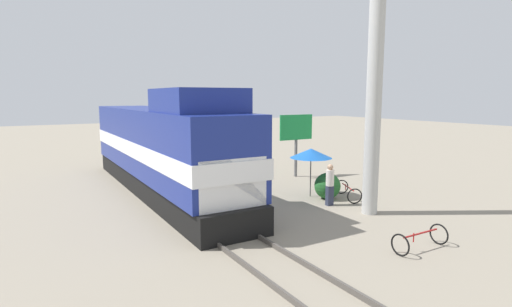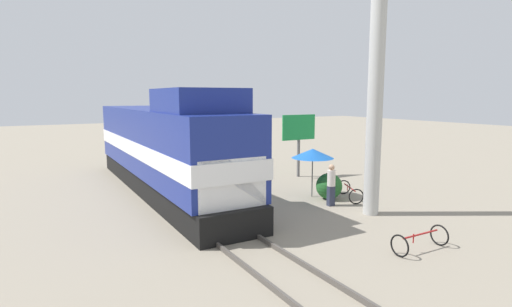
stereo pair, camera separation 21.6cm
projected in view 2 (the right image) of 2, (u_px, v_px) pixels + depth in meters
ground_plane at (212, 225)px, 14.29m from camera, size 120.00×120.00×0.00m
rail_near at (193, 226)px, 13.93m from camera, size 0.08×33.27×0.15m
rail_far at (230, 220)px, 14.64m from camera, size 0.08×33.27×0.15m
locomotive at (165, 149)px, 18.67m from camera, size 2.85×15.94×4.84m
utility_pole at (376, 70)px, 14.83m from camera, size 1.80×0.59×11.00m
vendor_umbrella at (313, 153)px, 18.04m from camera, size 1.91×1.91×2.22m
billboard_sign at (299, 131)px, 22.52m from camera, size 2.19×0.12×3.54m
shrub_cluster at (329, 186)px, 17.80m from camera, size 1.17×1.17×1.17m
person_bystander at (331, 183)px, 16.66m from camera, size 0.34×0.34×1.76m
bicycle at (350, 191)px, 17.84m from camera, size 1.37×1.94×0.67m
bicycle_spare at (420, 240)px, 11.82m from camera, size 1.83×0.66×0.65m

